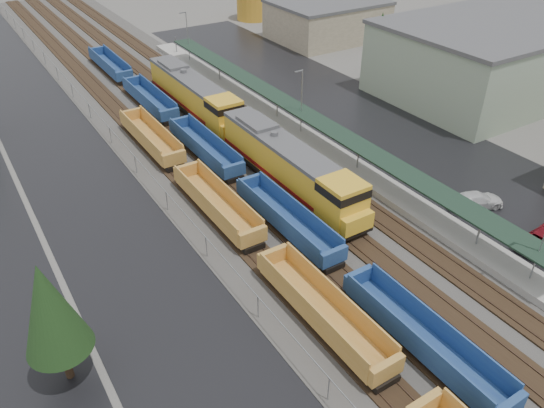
% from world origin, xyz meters
% --- Properties ---
extents(ballast_strip, '(20.00, 160.00, 0.08)m').
position_xyz_m(ballast_strip, '(0.00, 60.00, 0.04)').
color(ballast_strip, '#302D2B').
rests_on(ballast_strip, ground).
extents(trackbed, '(14.60, 160.00, 0.22)m').
position_xyz_m(trackbed, '(-0.00, 60.00, 0.16)').
color(trackbed, black).
rests_on(trackbed, ground).
extents(west_parking_lot, '(10.00, 160.00, 0.02)m').
position_xyz_m(west_parking_lot, '(-15.00, 60.00, 0.01)').
color(west_parking_lot, black).
rests_on(west_parking_lot, ground).
extents(east_commuter_lot, '(16.00, 100.00, 0.02)m').
position_xyz_m(east_commuter_lot, '(19.00, 50.00, 0.01)').
color(east_commuter_lot, black).
rests_on(east_commuter_lot, ground).
extents(station_platform, '(3.00, 80.00, 8.00)m').
position_xyz_m(station_platform, '(9.50, 50.01, 0.73)').
color(station_platform, '#9E9B93').
rests_on(station_platform, ground).
extents(chainlink_fence, '(0.08, 160.04, 2.02)m').
position_xyz_m(chainlink_fence, '(-9.50, 58.44, 1.61)').
color(chainlink_fence, gray).
rests_on(chainlink_fence, ground).
extents(industrial_buildings, '(32.52, 75.30, 9.50)m').
position_xyz_m(industrial_buildings, '(37.76, 45.85, 4.25)').
color(industrial_buildings, tan).
rests_on(industrial_buildings, ground).
extents(tree_west_near, '(3.96, 3.96, 9.00)m').
position_xyz_m(tree_west_near, '(-22.00, 30.00, 5.82)').
color(tree_west_near, '#332316').
rests_on(tree_west_near, ground).
extents(tree_east, '(4.40, 4.40, 10.00)m').
position_xyz_m(tree_east, '(28.00, 58.00, 6.47)').
color(tree_east, '#332316').
rests_on(tree_east, ground).
extents(locomotive_lead, '(3.29, 21.70, 4.91)m').
position_xyz_m(locomotive_lead, '(2.00, 40.97, 2.59)').
color(locomotive_lead, black).
rests_on(locomotive_lead, ground).
extents(locomotive_trail, '(3.29, 21.70, 4.91)m').
position_xyz_m(locomotive_trail, '(2.00, 61.97, 2.59)').
color(locomotive_trail, black).
rests_on(locomotive_trail, ground).
extents(well_string_yellow, '(2.57, 76.13, 2.28)m').
position_xyz_m(well_string_yellow, '(-6.00, 25.28, 1.14)').
color(well_string_yellow, '#B68232').
rests_on(well_string_yellow, ground).
extents(well_string_blue, '(2.46, 108.67, 2.18)m').
position_xyz_m(well_string_blue, '(-2.00, 35.64, 1.11)').
color(well_string_blue, navy).
rests_on(well_string_blue, ground).
extents(storage_tank, '(6.33, 6.33, 6.33)m').
position_xyz_m(storage_tank, '(31.83, 98.45, 3.17)').
color(storage_tank, gold).
rests_on(storage_tank, ground).
extents(parked_car_east_c, '(3.76, 5.37, 1.44)m').
position_xyz_m(parked_car_east_c, '(14.79, 29.34, 0.72)').
color(parked_car_east_c, silver).
rests_on(parked_car_east_c, ground).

